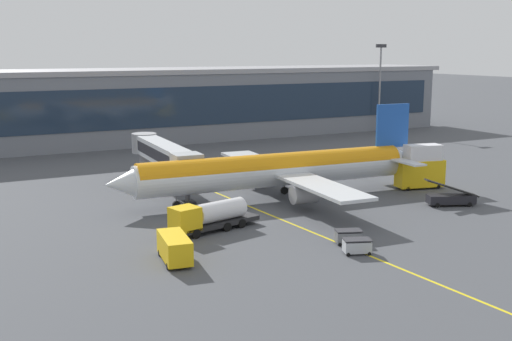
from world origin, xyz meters
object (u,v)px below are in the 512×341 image
(baggage_cart_0, at_px, (357,246))
(baggage_cart_1, at_px, (348,236))
(belt_loader, at_px, (451,198))
(fuel_tanker, at_px, (210,216))
(main_airliner, at_px, (277,170))
(lavatory_truck, at_px, (174,246))
(catering_lift, at_px, (421,167))

(baggage_cart_0, height_order, baggage_cart_1, same)
(belt_loader, bearing_deg, fuel_tanker, 173.67)
(belt_loader, relative_size, baggage_cart_1, 2.27)
(belt_loader, distance_m, baggage_cart_0, 24.55)
(main_airliner, bearing_deg, baggage_cart_1, -99.56)
(fuel_tanker, bearing_deg, main_airliner, 35.61)
(fuel_tanker, xyz_separation_m, baggage_cart_0, (9.61, -13.74, -0.96))
(main_airliner, distance_m, baggage_cart_1, 21.50)
(lavatory_truck, relative_size, baggage_cart_1, 2.01)
(fuel_tanker, relative_size, catering_lift, 1.54)
(main_airliner, bearing_deg, belt_loader, -37.94)
(lavatory_truck, distance_m, catering_lift, 44.62)
(main_airliner, xyz_separation_m, fuel_tanker, (-14.28, -10.23, -2.17))
(belt_loader, relative_size, lavatory_truck, 1.13)
(baggage_cart_1, bearing_deg, catering_lift, 34.30)
(catering_lift, xyz_separation_m, baggage_cart_0, (-25.92, -19.89, -2.28))
(lavatory_truck, height_order, catering_lift, catering_lift)
(lavatory_truck, relative_size, catering_lift, 0.85)
(fuel_tanker, height_order, belt_loader, belt_loader)
(main_airliner, distance_m, catering_lift, 21.65)
(fuel_tanker, height_order, baggage_cart_0, fuel_tanker)
(main_airliner, relative_size, lavatory_truck, 7.52)
(fuel_tanker, distance_m, baggage_cart_0, 16.79)
(belt_loader, bearing_deg, baggage_cart_1, -161.23)
(lavatory_truck, relative_size, baggage_cart_0, 2.01)
(fuel_tanker, height_order, baggage_cart_1, fuel_tanker)
(catering_lift, relative_size, baggage_cart_0, 2.38)
(catering_lift, bearing_deg, main_airliner, 169.16)
(catering_lift, relative_size, baggage_cart_1, 2.38)
(lavatory_truck, xyz_separation_m, baggage_cart_0, (16.51, -6.19, -0.64))
(main_airliner, height_order, baggage_cart_1, main_airliner)
(main_airliner, xyz_separation_m, catering_lift, (21.25, -4.07, -0.85))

